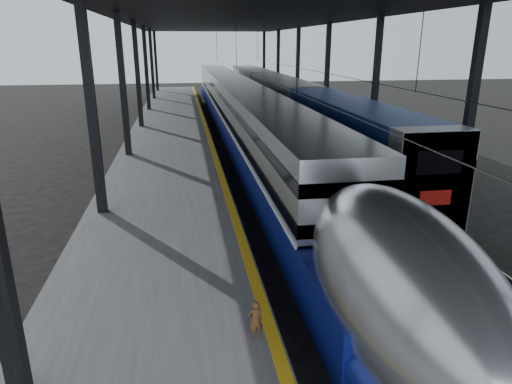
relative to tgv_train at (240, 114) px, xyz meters
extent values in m
plane|color=black|center=(-2.00, -23.03, -2.07)|extent=(160.00, 160.00, 0.00)
cube|color=#4C4C4F|center=(-5.50, -3.03, -1.57)|extent=(6.00, 80.00, 1.00)
cube|color=gold|center=(-2.70, -3.03, -1.07)|extent=(0.30, 80.00, 0.01)
cube|color=slate|center=(-0.72, -3.03, -1.99)|extent=(0.08, 80.00, 0.16)
cube|color=slate|center=(0.72, -3.03, -1.99)|extent=(0.08, 80.00, 0.16)
cube|color=slate|center=(4.28, -3.03, -1.99)|extent=(0.08, 80.00, 0.16)
cube|color=slate|center=(5.72, -3.03, -1.99)|extent=(0.08, 80.00, 0.16)
cube|color=black|center=(-7.80, -18.03, 2.43)|extent=(0.35, 0.35, 9.00)
cube|color=black|center=(7.60, -18.03, 2.43)|extent=(0.35, 0.35, 9.00)
cube|color=black|center=(-7.80, -8.03, 2.43)|extent=(0.35, 0.35, 9.00)
cube|color=black|center=(7.60, -8.03, 2.43)|extent=(0.35, 0.35, 9.00)
cube|color=black|center=(-7.80, 1.97, 2.43)|extent=(0.35, 0.35, 9.00)
cube|color=black|center=(7.60, 1.97, 2.43)|extent=(0.35, 0.35, 9.00)
cube|color=black|center=(-7.80, 11.97, 2.43)|extent=(0.35, 0.35, 9.00)
cube|color=black|center=(7.60, 11.97, 2.43)|extent=(0.35, 0.35, 9.00)
cube|color=black|center=(-7.80, 21.97, 2.43)|extent=(0.35, 0.35, 9.00)
cube|color=black|center=(7.60, 21.97, 2.43)|extent=(0.35, 0.35, 9.00)
cube|color=black|center=(-7.80, 31.97, 2.43)|extent=(0.35, 0.35, 9.00)
cube|color=black|center=(7.60, 31.97, 2.43)|extent=(0.35, 0.35, 9.00)
cube|color=black|center=(-0.10, -3.03, 7.18)|extent=(18.00, 75.00, 0.45)
cylinder|color=slate|center=(0.00, -3.03, 3.43)|extent=(0.03, 74.00, 0.03)
cylinder|color=slate|center=(5.00, -3.03, 3.43)|extent=(0.03, 74.00, 0.03)
cube|color=#AAACB1|center=(0.00, 4.02, 0.30)|extent=(2.99, 57.00, 4.13)
cube|color=navy|center=(0.00, 2.52, -0.99)|extent=(3.07, 62.00, 1.60)
cube|color=silver|center=(0.00, 4.02, -0.17)|extent=(3.10, 57.00, 0.10)
cube|color=black|center=(0.00, 4.02, 1.48)|extent=(3.03, 57.00, 0.43)
cube|color=black|center=(0.00, 4.02, 0.30)|extent=(3.03, 57.00, 0.43)
ellipsoid|color=#AAACB1|center=(0.00, -27.48, 0.14)|extent=(2.99, 8.40, 4.13)
ellipsoid|color=navy|center=(0.00, -27.48, -1.04)|extent=(3.07, 8.40, 1.75)
ellipsoid|color=black|center=(0.00, -30.08, 0.97)|extent=(1.55, 2.20, 0.93)
cube|color=black|center=(0.00, -27.48, -1.87)|extent=(2.27, 2.60, 0.40)
cube|color=black|center=(0.00, -5.48, -1.87)|extent=(2.27, 2.60, 0.40)
cube|color=navy|center=(5.00, -11.41, 0.10)|extent=(3.05, 18.00, 4.14)
cube|color=gray|center=(5.00, -19.81, 0.10)|extent=(3.10, 1.20, 4.19)
cube|color=black|center=(5.00, -20.43, 1.03)|extent=(1.85, 0.06, 0.93)
cube|color=#9C100C|center=(5.00, -20.43, -0.39)|extent=(1.31, 0.06, 0.60)
cube|color=gray|center=(5.00, 7.59, 0.10)|extent=(3.05, 18.00, 4.14)
cube|color=gray|center=(5.00, 26.59, 0.10)|extent=(3.05, 18.00, 4.14)
cube|color=black|center=(5.00, -17.41, -1.89)|extent=(2.39, 2.40, 0.36)
cube|color=black|center=(5.00, 4.59, -1.89)|extent=(2.39, 2.40, 0.36)
imported|color=#54341C|center=(-3.10, -27.10, -0.59)|extent=(0.37, 0.27, 0.96)
camera|label=1|loc=(-4.48, -35.78, 5.28)|focal=32.00mm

